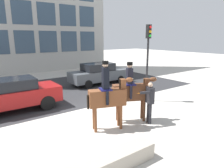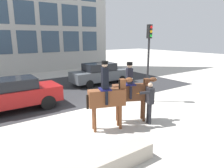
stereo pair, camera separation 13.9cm
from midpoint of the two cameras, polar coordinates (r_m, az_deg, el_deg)
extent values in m
plane|color=beige|center=(10.11, -4.72, -7.41)|extent=(80.00, 80.00, 0.00)
cube|color=#2D2D30|center=(14.23, -14.51, -1.67)|extent=(18.43, 8.50, 0.01)
cube|color=#33475B|center=(21.16, -29.07, 10.37)|extent=(1.85, 0.02, 2.19)
cube|color=#33475B|center=(21.55, -22.87, 11.01)|extent=(1.85, 0.02, 2.19)
cube|color=#33475B|center=(22.18, -16.93, 11.49)|extent=(1.85, 0.02, 2.19)
cube|color=#33475B|center=(23.02, -11.35, 11.84)|extent=(1.85, 0.02, 2.19)
cube|color=#33475B|center=(24.06, -6.20, 12.06)|extent=(1.85, 0.02, 2.19)
cube|color=#33475B|center=(21.67, -23.54, 18.23)|extent=(1.85, 0.02, 2.19)
cube|color=#33475B|center=(22.29, -17.42, 18.52)|extent=(1.85, 0.02, 2.19)
cube|color=#33475B|center=(23.13, -11.67, 18.62)|extent=(1.85, 0.02, 2.19)
cube|color=#33475B|center=(24.16, -6.37, 18.56)|extent=(1.85, 0.02, 2.19)
cube|color=brown|center=(7.68, -0.97, -3.91)|extent=(1.49, 0.88, 0.64)
cylinder|color=brown|center=(8.23, 2.25, -8.68)|extent=(0.11, 0.11, 0.97)
cylinder|color=brown|center=(7.96, 2.95, -9.47)|extent=(0.11, 0.11, 0.97)
cylinder|color=brown|center=(7.99, -4.84, -9.42)|extent=(0.11, 0.11, 0.97)
cylinder|color=brown|center=(7.71, -4.38, -10.27)|extent=(0.11, 0.11, 0.97)
cube|color=brown|center=(7.76, 3.48, -0.74)|extent=(0.27, 0.29, 0.60)
cube|color=black|center=(7.71, 2.64, -0.65)|extent=(0.06, 0.09, 0.54)
ellipsoid|color=brown|center=(7.79, 5.38, 1.20)|extent=(0.36, 0.29, 0.19)
cube|color=silver|center=(7.82, 6.02, 1.38)|extent=(0.12, 0.08, 0.07)
cylinder|color=black|center=(7.56, -6.49, -5.13)|extent=(0.09, 0.09, 0.55)
cube|color=#14144C|center=(7.57, -1.50, -1.50)|extent=(0.56, 0.59, 0.05)
cube|color=black|center=(7.47, -1.52, 1.68)|extent=(0.31, 0.37, 0.80)
sphere|color=#D1A889|center=(7.39, -1.55, 5.54)|extent=(0.22, 0.22, 0.22)
cylinder|color=black|center=(7.38, -1.55, 6.14)|extent=(0.24, 0.24, 0.12)
cylinder|color=black|center=(7.90, -1.99, -2.96)|extent=(0.11, 0.11, 0.51)
cylinder|color=black|center=(7.40, -0.96, -4.08)|extent=(0.11, 0.11, 0.51)
cube|color=#59331E|center=(8.48, 5.88, -2.37)|extent=(1.59, 1.06, 0.67)
cylinder|color=#59331E|center=(9.03, 8.93, -6.89)|extent=(0.11, 0.11, 0.95)
cylinder|color=#59331E|center=(8.76, 9.58, -7.57)|extent=(0.11, 0.11, 0.95)
cylinder|color=#59331E|center=(8.75, 1.93, -7.41)|extent=(0.11, 0.11, 0.95)
cylinder|color=#59331E|center=(8.46, 2.36, -8.13)|extent=(0.11, 0.11, 0.95)
cube|color=#59331E|center=(8.61, 10.31, 0.00)|extent=(0.28, 0.30, 0.47)
cube|color=#382314|center=(8.56, 9.56, 0.10)|extent=(0.07, 0.09, 0.42)
ellipsoid|color=#59331E|center=(8.67, 12.11, 1.26)|extent=(0.38, 0.32, 0.20)
cube|color=silver|center=(8.70, 12.72, 1.41)|extent=(0.13, 0.10, 0.08)
cylinder|color=#382314|center=(8.33, 0.45, -3.36)|extent=(0.09, 0.09, 0.55)
cube|color=#14144C|center=(8.37, 5.43, -0.05)|extent=(0.63, 0.63, 0.05)
cube|color=black|center=(8.30, 5.48, 2.33)|extent=(0.34, 0.38, 0.65)
sphere|color=#D1A889|center=(8.23, 5.55, 5.29)|extent=(0.22, 0.22, 0.22)
cylinder|color=black|center=(8.22, 5.56, 5.82)|extent=(0.24, 0.24, 0.12)
cylinder|color=black|center=(8.69, 4.92, -1.50)|extent=(0.11, 0.11, 0.54)
cylinder|color=black|center=(8.19, 5.88, -2.45)|extent=(0.11, 0.11, 0.54)
cylinder|color=#232328|center=(8.53, 11.22, -8.40)|extent=(0.13, 0.13, 0.90)
cylinder|color=#232328|center=(8.66, 10.74, -8.04)|extent=(0.13, 0.13, 0.90)
cube|color=#232328|center=(8.34, 11.21, -3.20)|extent=(0.34, 0.45, 0.67)
sphere|color=#D1A889|center=(8.23, 11.35, -0.30)|extent=(0.20, 0.20, 0.20)
cube|color=#232328|center=(8.02, 10.11, -2.46)|extent=(0.55, 0.26, 0.09)
cone|color=orange|center=(7.87, 7.84, -2.66)|extent=(0.18, 0.10, 0.04)
cube|color=maroon|center=(10.89, -25.37, -3.04)|extent=(4.18, 1.77, 0.76)
cube|color=black|center=(10.73, -26.24, 0.11)|extent=(2.09, 1.56, 0.50)
cylinder|color=black|center=(10.51, -17.41, -5.06)|extent=(0.73, 0.21, 0.73)
cylinder|color=black|center=(12.02, -19.84, -2.97)|extent=(0.73, 0.21, 0.73)
cube|color=#51565B|center=(15.58, -2.96, 2.54)|extent=(4.67, 1.70, 0.75)
cube|color=black|center=(15.41, -3.36, 4.90)|extent=(2.34, 1.50, 0.57)
cylinder|color=black|center=(15.85, 3.01, 1.34)|extent=(0.60, 0.20, 0.60)
cylinder|color=black|center=(17.08, -0.24, 2.23)|extent=(0.60, 0.20, 0.60)
cylinder|color=black|center=(14.28, -6.18, -0.04)|extent=(0.60, 0.20, 0.60)
cylinder|color=black|center=(15.63, -8.98, 1.04)|extent=(0.60, 0.20, 0.60)
cylinder|color=black|center=(11.25, 10.55, 3.74)|extent=(0.11, 0.11, 3.49)
cube|color=black|center=(11.11, 11.02, 14.52)|extent=(0.24, 0.19, 0.72)
sphere|color=red|center=(11.04, 11.53, 15.63)|extent=(0.15, 0.15, 0.15)
sphere|color=orange|center=(11.03, 11.48, 14.51)|extent=(0.15, 0.15, 0.15)
sphere|color=green|center=(11.03, 11.43, 13.39)|extent=(0.15, 0.15, 0.15)
cube|color=#ADA393|center=(5.77, -0.52, -21.78)|extent=(2.88, 0.56, 0.49)
camera|label=1|loc=(0.07, -89.54, 0.11)|focal=32.00mm
camera|label=2|loc=(0.07, 90.46, -0.11)|focal=32.00mm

